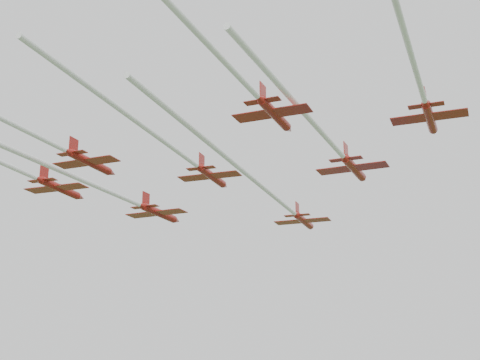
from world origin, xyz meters
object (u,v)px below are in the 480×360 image
(jet_row3_right, at_px, (409,47))
(jet_row4_right, at_px, (220,57))
(jet_row2_left, at_px, (102,188))
(jet_row3_mid, at_px, (180,153))
(jet_row2_right, at_px, (334,146))
(jet_lead, at_px, (273,196))
(jet_row3_left, at_px, (2,162))

(jet_row3_right, height_order, jet_row4_right, jet_row3_right)
(jet_row2_left, height_order, jet_row3_mid, jet_row2_left)
(jet_row3_right, bearing_deg, jet_row2_right, 118.52)
(jet_row2_right, xyz_separation_m, jet_row3_mid, (-16.49, -10.05, -2.70))
(jet_row2_right, relative_size, jet_row3_mid, 1.08)
(jet_row2_left, relative_size, jet_row2_right, 1.28)
(jet_lead, height_order, jet_row2_left, jet_lead)
(jet_row3_right, bearing_deg, jet_row3_mid, 159.12)
(jet_row2_left, distance_m, jet_row3_mid, 18.17)
(jet_row3_mid, bearing_deg, jet_row2_right, 35.43)
(jet_row3_left, relative_size, jet_row4_right, 0.98)
(jet_row3_mid, xyz_separation_m, jet_row3_right, (26.39, -12.91, 3.18))
(jet_row2_left, xyz_separation_m, jet_row3_left, (-9.23, -9.50, 1.50))
(jet_row3_mid, distance_m, jet_row3_right, 29.55)
(jet_row2_right, bearing_deg, jet_row2_left, -172.39)
(jet_row2_left, relative_size, jet_row3_right, 0.95)
(jet_row2_left, bearing_deg, jet_row3_left, -126.14)
(jet_row2_left, bearing_deg, jet_row3_right, -21.07)
(jet_row4_right, bearing_deg, jet_row2_right, 85.01)
(jet_lead, relative_size, jet_row3_left, 1.19)
(jet_lead, relative_size, jet_row4_right, 1.16)
(jet_row2_left, bearing_deg, jet_row3_mid, -25.95)
(jet_row3_left, xyz_separation_m, jet_row3_mid, (24.30, -0.65, -1.24))
(jet_row3_mid, relative_size, jet_row4_right, 0.80)
(jet_row2_left, distance_m, jet_row4_right, 38.52)
(jet_row3_mid, bearing_deg, jet_row2_left, 150.09)
(jet_lead, bearing_deg, jet_row3_left, -141.55)
(jet_row3_mid, bearing_deg, jet_row3_left, -177.47)
(jet_lead, xyz_separation_m, jet_row3_right, (20.28, -34.02, 3.11))
(jet_lead, xyz_separation_m, jet_row4_right, (4.52, -39.59, 1.59))
(jet_row4_right, bearing_deg, jet_row2_left, 138.53)
(jet_row2_left, bearing_deg, jet_row4_right, -40.08)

